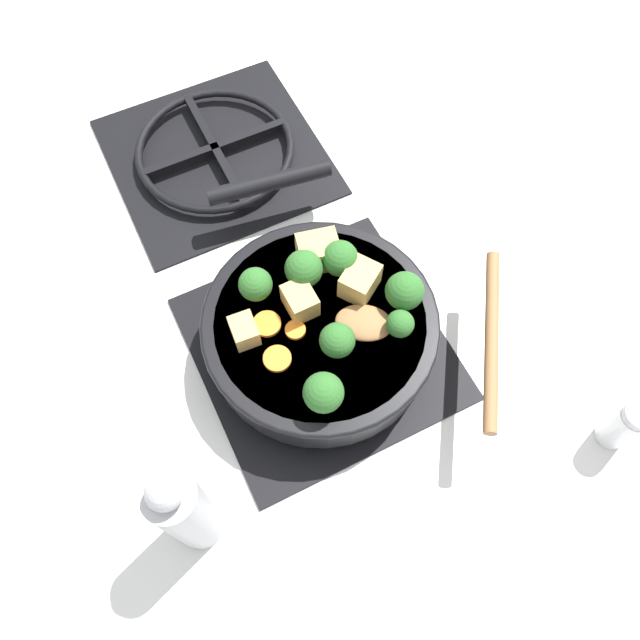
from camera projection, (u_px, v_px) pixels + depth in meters
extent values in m
plane|color=silver|center=(320.00, 349.00, 0.82)|extent=(2.40, 2.40, 0.00)
cube|color=black|center=(320.00, 347.00, 0.81)|extent=(0.31, 0.31, 0.01)
torus|color=black|center=(320.00, 342.00, 0.80)|extent=(0.24, 0.24, 0.01)
cube|color=black|center=(320.00, 342.00, 0.80)|extent=(0.01, 0.23, 0.01)
cube|color=black|center=(320.00, 342.00, 0.80)|extent=(0.23, 0.01, 0.01)
cube|color=black|center=(216.00, 156.00, 0.96)|extent=(0.31, 0.31, 0.01)
torus|color=black|center=(215.00, 148.00, 0.94)|extent=(0.24, 0.24, 0.01)
cube|color=black|center=(215.00, 148.00, 0.94)|extent=(0.01, 0.23, 0.01)
cube|color=black|center=(215.00, 148.00, 0.94)|extent=(0.23, 0.01, 0.01)
cylinder|color=black|center=(320.00, 330.00, 0.77)|extent=(0.28, 0.28, 0.06)
cylinder|color=brown|center=(320.00, 329.00, 0.77)|extent=(0.25, 0.25, 0.05)
torus|color=black|center=(320.00, 321.00, 0.75)|extent=(0.29, 0.29, 0.01)
cylinder|color=black|center=(269.00, 182.00, 0.85)|extent=(0.17, 0.05, 0.02)
ellipsoid|color=olive|center=(364.00, 323.00, 0.73)|extent=(0.08, 0.08, 0.01)
cylinder|color=olive|center=(492.00, 338.00, 0.72)|extent=(0.14, 0.20, 0.02)
cube|color=tan|center=(318.00, 252.00, 0.76)|extent=(0.06, 0.05, 0.04)
cube|color=tan|center=(360.00, 281.00, 0.75)|extent=(0.06, 0.06, 0.04)
cube|color=tan|center=(300.00, 301.00, 0.74)|extent=(0.03, 0.04, 0.03)
cube|color=tan|center=(244.00, 331.00, 0.72)|extent=(0.03, 0.04, 0.03)
cylinder|color=#709956|center=(304.00, 279.00, 0.76)|extent=(0.01, 0.01, 0.01)
sphere|color=#2D6628|center=(304.00, 269.00, 0.74)|extent=(0.05, 0.05, 0.05)
cylinder|color=#709956|center=(323.00, 400.00, 0.69)|extent=(0.01, 0.01, 0.01)
sphere|color=#2D6628|center=(323.00, 393.00, 0.67)|extent=(0.05, 0.05, 0.05)
cylinder|color=#709956|center=(257.00, 293.00, 0.75)|extent=(0.01, 0.01, 0.01)
sphere|color=#2D6628|center=(255.00, 284.00, 0.73)|extent=(0.04, 0.04, 0.04)
cylinder|color=#709956|center=(340.00, 268.00, 0.77)|extent=(0.01, 0.01, 0.01)
sphere|color=#2D6628|center=(340.00, 258.00, 0.75)|extent=(0.04, 0.04, 0.04)
cylinder|color=#709956|center=(337.00, 348.00, 0.72)|extent=(0.01, 0.01, 0.01)
sphere|color=#2D6628|center=(338.00, 340.00, 0.70)|extent=(0.04, 0.04, 0.04)
cylinder|color=#709956|center=(402.00, 300.00, 0.75)|extent=(0.01, 0.01, 0.01)
sphere|color=#2D6628|center=(405.00, 291.00, 0.73)|extent=(0.05, 0.05, 0.05)
cylinder|color=#709956|center=(398.00, 331.00, 0.73)|extent=(0.01, 0.01, 0.01)
sphere|color=#2D6628|center=(400.00, 324.00, 0.71)|extent=(0.03, 0.03, 0.03)
cylinder|color=orange|center=(297.00, 333.00, 0.73)|extent=(0.02, 0.02, 0.01)
cylinder|color=orange|center=(277.00, 359.00, 0.72)|extent=(0.03, 0.03, 0.01)
cylinder|color=orange|center=(370.00, 270.00, 0.77)|extent=(0.02, 0.02, 0.01)
cylinder|color=orange|center=(267.00, 324.00, 0.74)|extent=(0.03, 0.03, 0.01)
cylinder|color=#B2B2B7|center=(187.00, 512.00, 0.64)|extent=(0.05, 0.05, 0.18)
sphere|color=#B2B2B7|center=(164.00, 492.00, 0.54)|extent=(0.03, 0.03, 0.03)
cylinder|color=white|center=(622.00, 427.00, 0.73)|extent=(0.04, 0.04, 0.07)
cylinder|color=#B7B7BC|center=(639.00, 415.00, 0.69)|extent=(0.03, 0.03, 0.01)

